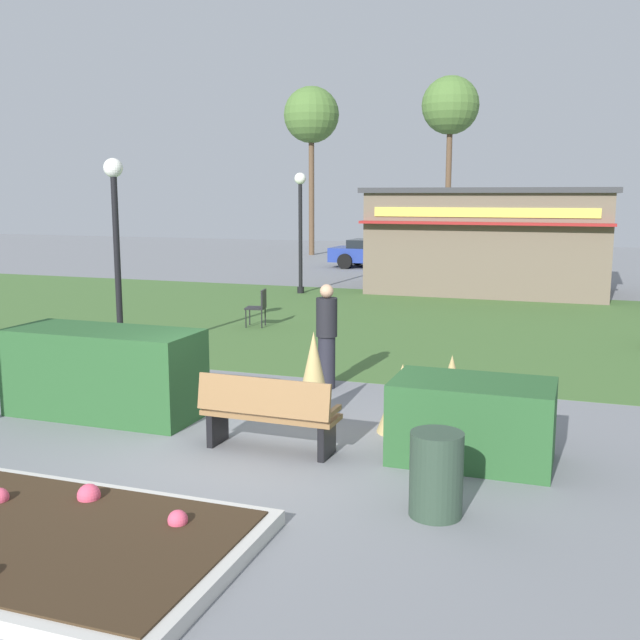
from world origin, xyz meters
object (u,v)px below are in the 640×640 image
Objects in this scene: cafe_chair_east at (259,305)px; person_strolling at (327,336)px; lamppost_far at (300,217)px; tree_center_bg at (450,107)px; parked_car_west_slot at (380,253)px; food_kiosk at (490,240)px; parked_car_center_slot at (498,256)px; lamppost_mid at (116,232)px; park_bench at (268,413)px; trash_bin at (436,474)px; tree_left_bg at (311,116)px.

person_strolling reaches higher than cafe_chair_east.
lamppost_far is 0.43× the size of tree_center_bg.
tree_center_bg is at bearing 75.92° from parked_car_west_slot.
food_kiosk is 6.57m from parked_car_center_slot.
lamppost_mid is 26.06m from tree_center_bg.
lamppost_far is at bearing 109.36° from park_bench.
parked_car_center_slot is at bearing 59.98° from lamppost_far.
lamppost_mid is (-4.87, 4.10, 1.91)m from park_bench.
trash_bin is 0.94× the size of cafe_chair_east.
tree_left_bg is at bearing 99.13° from person_strolling.
parked_car_west_slot is 0.97× the size of parked_car_center_slot.
lamppost_mid is 2.23× the size of person_strolling.
lamppost_mid is 0.43× the size of tree_center_bg.
lamppost_far is at bearing 101.48° from person_strolling.
tree_center_bg is at bearing 83.05° from lamppost_far.
lamppost_far reaches higher than parked_car_center_slot.
trash_bin is at bearing -26.96° from park_bench.
parked_car_west_slot is 9.57m from tree_center_bg.
person_strolling is at bearing -77.53° from parked_car_west_slot.
tree_left_bg is at bearing 150.85° from parked_car_center_slot.
tree_left_bg is at bearing 109.04° from park_bench.
food_kiosk is (5.50, 12.38, -0.73)m from lamppost_mid.
tree_left_bg is at bearing 132.56° from parked_car_west_slot.
cafe_chair_east is (1.21, 3.86, -1.86)m from lamppost_mid.
lamppost_far is 16.45m from tree_center_bg.
food_kiosk is 9.61m from cafe_chair_east.
food_kiosk reaches higher than person_strolling.
tree_center_bg reaches higher than parked_car_center_slot.
tree_center_bg is at bearing 88.35° from cafe_chair_east.
food_kiosk is at bearing 63.27° from cafe_chair_east.
park_bench is at bearing -92.19° from food_kiosk.
lamppost_far is at bearing -120.02° from parked_car_center_slot.
person_strolling is 0.19× the size of tree_center_bg.
food_kiosk is at bearing -86.27° from parked_car_center_slot.
food_kiosk is at bearing -49.04° from tree_left_bg.
parked_car_center_slot reaches higher than park_bench.
parked_car_center_slot is at bearing 74.93° from lamppost_mid.
trash_bin is at bearing -64.65° from lamppost_far.
person_strolling is (-2.59, 4.28, 0.44)m from trash_bin.
trash_bin is 32.77m from tree_left_bg.
cafe_chair_east is at bearing -91.65° from tree_center_bg.
cafe_chair_east is at bearing -86.00° from parked_car_west_slot.
tree_left_bg reaches higher than parked_car_center_slot.
parked_car_center_slot is 13.16m from tree_left_bg.
lamppost_mid is at bearing -105.07° from parked_car_center_slot.
trash_bin is at bearing -73.87° from parked_car_west_slot.
food_kiosk is (0.63, 16.48, 1.18)m from park_bench.
food_kiosk is 14.77m from tree_center_bg.
cafe_chair_east is 22.71m from tree_center_bg.
cafe_chair_east is (-4.29, -8.52, -1.13)m from food_kiosk.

